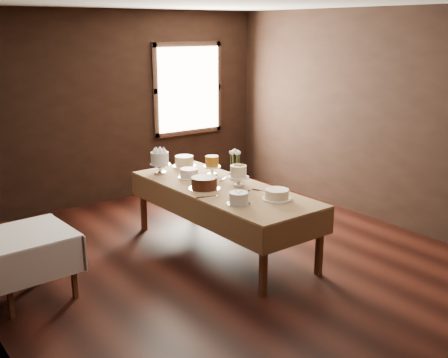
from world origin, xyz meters
TOP-DOWN VIEW (x-y plane):
  - floor at (0.00, 0.00)m, footprint 5.00×6.00m
  - wall_back at (0.00, 3.00)m, footprint 5.00×0.02m
  - wall_right at (2.50, 0.00)m, footprint 0.02×6.00m
  - window at (1.30, 2.94)m, footprint 1.10×0.05m
  - display_table at (0.16, 0.45)m, footprint 1.05×2.52m
  - side_table at (-2.02, 0.61)m, footprint 0.84×0.84m
  - cake_meringue at (-0.11, 1.42)m, footprint 0.26×0.26m
  - cake_speckled at (0.32, 1.52)m, footprint 0.31×0.31m
  - cake_lattice at (0.07, 1.01)m, footprint 0.31×0.31m
  - cake_caramel at (0.37, 0.97)m, footprint 0.23×0.23m
  - cake_chocolate at (-0.05, 0.51)m, footprint 0.35×0.35m
  - cake_flowers at (0.35, 0.40)m, footprint 0.24×0.24m
  - cake_swirl at (-0.07, -0.16)m, footprint 0.28×0.28m
  - cake_cream at (0.36, -0.26)m, footprint 0.34×0.34m
  - cake_server_a at (0.26, 0.13)m, footprint 0.22×0.14m
  - cake_server_b at (0.45, 0.02)m, footprint 0.13×0.23m
  - cake_server_c at (0.05, 0.79)m, footprint 0.06×0.24m
  - cake_server_d at (0.41, 0.75)m, footprint 0.21×0.16m
  - cake_server_e at (-0.15, 0.23)m, footprint 0.24×0.08m
  - flower_vase at (0.49, 0.66)m, footprint 0.18×0.18m
  - flower_bouquet at (0.49, 0.66)m, footprint 0.14×0.14m

SIDE VIEW (x-z plane):
  - floor at x=0.00m, z-range -0.01..0.01m
  - side_table at x=-2.02m, z-range 0.26..0.92m
  - display_table at x=0.16m, z-range 0.33..1.10m
  - cake_server_a at x=0.26m, z-range 0.77..0.78m
  - cake_server_b at x=0.45m, z-range 0.77..0.78m
  - cake_server_c at x=0.05m, z-range 0.77..0.78m
  - cake_server_d at x=0.41m, z-range 0.77..0.78m
  - cake_server_e at x=-0.15m, z-range 0.77..0.78m
  - cake_lattice at x=0.07m, z-range 0.77..0.87m
  - cake_cream at x=0.36m, z-range 0.77..0.88m
  - cake_swirl at x=-0.07m, z-range 0.77..0.90m
  - cake_chocolate at x=-0.05m, z-range 0.77..0.90m
  - cake_speckled at x=0.32m, z-range 0.77..0.91m
  - flower_vase at x=0.49m, z-range 0.77..0.92m
  - cake_caramel at x=0.37m, z-range 0.75..1.00m
  - cake_flowers at x=0.35m, z-range 0.75..1.00m
  - cake_meringue at x=-0.11m, z-range 0.76..1.04m
  - flower_bouquet at x=0.49m, z-range 0.94..1.14m
  - wall_back at x=0.00m, z-range 0.00..2.80m
  - wall_right at x=2.50m, z-range 0.00..2.80m
  - window at x=1.30m, z-range 0.95..2.25m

